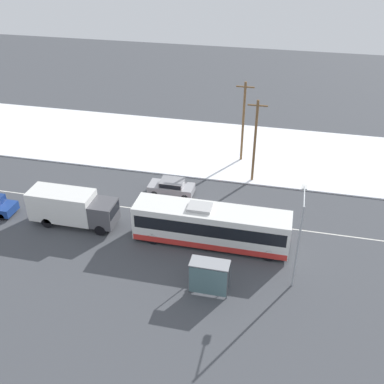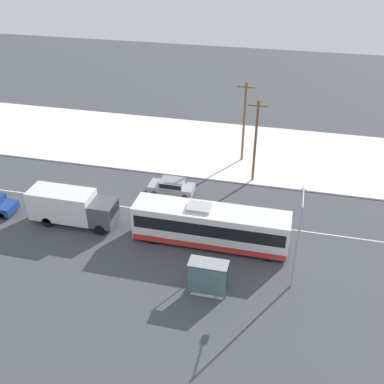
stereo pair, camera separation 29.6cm
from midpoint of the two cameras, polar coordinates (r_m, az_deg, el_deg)
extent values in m
plane|color=#424449|center=(38.37, 2.50, -3.36)|extent=(120.00, 120.00, 0.00)
cube|color=white|center=(49.93, 5.59, 5.33)|extent=(80.00, 14.13, 0.12)
cube|color=silver|center=(38.37, 2.50, -3.36)|extent=(60.00, 0.12, 0.00)
cube|color=white|center=(34.66, 2.61, -4.24)|extent=(12.03, 2.55, 2.81)
cube|color=black|center=(34.47, 2.62, -3.78)|extent=(11.55, 2.57, 1.07)
cube|color=red|center=(35.35, 2.57, -5.76)|extent=(11.91, 2.57, 0.51)
cube|color=#B2B2B2|center=(33.95, 1.18, -1.94)|extent=(1.80, 1.40, 0.24)
cylinder|color=black|center=(34.11, 9.88, -7.93)|extent=(1.00, 0.28, 1.00)
cylinder|color=black|center=(35.91, 10.20, -5.69)|extent=(1.00, 0.28, 1.00)
cylinder|color=black|center=(35.40, -4.86, -5.84)|extent=(1.00, 0.28, 1.00)
cylinder|color=black|center=(37.14, -3.80, -3.79)|extent=(1.00, 0.28, 1.00)
cube|color=silver|center=(38.49, -15.90, -1.48)|extent=(5.32, 2.30, 2.48)
cube|color=#4C4C51|center=(37.13, -10.92, -2.57)|extent=(1.90, 2.18, 1.93)
cube|color=black|center=(36.58, -9.65, -2.27)|extent=(0.06, 1.96, 0.85)
cylinder|color=black|center=(36.95, -11.39, -4.73)|extent=(0.90, 0.26, 0.90)
cylinder|color=black|center=(38.45, -10.19, -3.00)|extent=(0.90, 0.26, 0.90)
cylinder|color=black|center=(38.95, -17.69, -3.65)|extent=(0.90, 0.26, 0.90)
cylinder|color=black|center=(40.38, -16.32, -2.05)|extent=(0.90, 0.26, 0.90)
cube|color=#9E9EA3|center=(41.40, -2.42, 0.46)|extent=(4.15, 1.80, 0.75)
cube|color=gray|center=(41.06, -2.30, 1.19)|extent=(2.16, 1.66, 0.50)
cube|color=black|center=(41.05, -2.30, 1.20)|extent=(1.98, 1.69, 0.40)
cylinder|color=black|center=(41.26, -4.55, -0.19)|extent=(0.64, 0.22, 0.64)
cylinder|color=black|center=(42.54, -3.91, 0.89)|extent=(0.64, 0.22, 0.64)
cylinder|color=black|center=(40.56, -0.71, -0.69)|extent=(0.64, 0.22, 0.64)
cylinder|color=black|center=(41.87, -0.18, 0.43)|extent=(0.64, 0.22, 0.64)
cylinder|color=black|center=(41.34, -22.81, -2.78)|extent=(0.64, 0.22, 0.64)
cylinder|color=black|center=(42.38, -21.66, -1.63)|extent=(0.64, 0.22, 0.64)
cylinder|color=#23232D|center=(32.38, 2.05, -10.14)|extent=(0.12, 0.12, 0.78)
cylinder|color=#23232D|center=(32.35, 2.47, -10.21)|extent=(0.12, 0.12, 0.78)
cube|color=black|center=(31.90, 2.29, -9.22)|extent=(0.40, 0.22, 0.64)
sphere|color=tan|center=(31.61, 2.30, -8.59)|extent=(0.27, 0.27, 0.27)
cylinder|color=black|center=(31.96, 1.84, -9.20)|extent=(0.10, 0.10, 0.61)
cylinder|color=black|center=(31.89, 2.74, -9.34)|extent=(0.10, 0.10, 0.61)
cube|color=gray|center=(30.07, 2.39, -9.02)|extent=(2.66, 1.20, 0.06)
cube|color=slate|center=(30.42, 2.11, -11.39)|extent=(2.55, 0.04, 2.16)
cylinder|color=#474C51|center=(31.47, 0.21, -9.69)|extent=(0.08, 0.08, 2.34)
cylinder|color=#474C51|center=(31.12, 4.91, -10.39)|extent=(0.08, 0.08, 2.34)
cylinder|color=#474C51|center=(30.65, -0.28, -11.03)|extent=(0.08, 0.08, 2.34)
cylinder|color=#474C51|center=(30.30, 4.56, -11.77)|extent=(0.08, 0.08, 2.34)
cylinder|color=#9EA3A8|center=(30.57, 13.39, -7.01)|extent=(0.14, 0.14, 6.58)
cylinder|color=#9EA3A8|center=(29.93, 14.21, -0.70)|extent=(0.10, 2.72, 0.10)
cube|color=silver|center=(31.14, 14.25, 0.48)|extent=(0.36, 0.60, 0.16)
cylinder|color=brown|center=(42.30, 8.24, 6.22)|extent=(0.24, 0.24, 8.20)
cube|color=brown|center=(40.93, 8.62, 10.79)|extent=(1.80, 0.12, 0.12)
cylinder|color=brown|center=(46.13, 6.80, 8.69)|extent=(0.24, 0.24, 8.46)
cube|color=brown|center=(44.84, 7.10, 13.09)|extent=(1.80, 0.12, 0.12)
camera|label=1|loc=(0.15, -89.78, 0.13)|focal=42.00mm
camera|label=2|loc=(0.15, 90.22, -0.13)|focal=42.00mm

